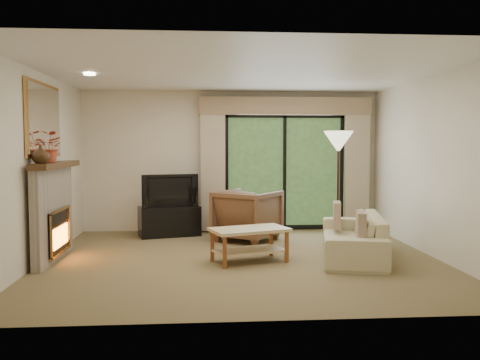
{
  "coord_description": "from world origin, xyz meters",
  "views": [
    {
      "loc": [
        -0.54,
        -7.01,
        1.61
      ],
      "look_at": [
        0.0,
        0.3,
        1.1
      ],
      "focal_mm": 38.0,
      "sensor_mm": 36.0,
      "label": 1
    }
  ],
  "objects": [
    {
      "name": "wall_front",
      "position": [
        0.0,
        -2.5,
        1.3
      ],
      "size": [
        5.0,
        0.0,
        5.0
      ],
      "primitive_type": "plane",
      "rotation": [
        -1.57,
        0.0,
        0.0
      ],
      "color": "beige",
      "rests_on": "ground"
    },
    {
      "name": "vase",
      "position": [
        -2.61,
        -0.34,
        1.49
      ],
      "size": [
        0.29,
        0.29,
        0.24
      ],
      "primitive_type": "imported",
      "rotation": [
        0.0,
        0.0,
        0.29
      ],
      "color": "#3F2815",
      "rests_on": "fireplace"
    },
    {
      "name": "sliding_door",
      "position": [
        1.0,
        2.45,
        1.1
      ],
      "size": [
        2.26,
        0.1,
        2.16
      ],
      "primitive_type": null,
      "color": "black",
      "rests_on": "floor"
    },
    {
      "name": "pillow_far",
      "position": [
        1.54,
        0.67,
        0.52
      ],
      "size": [
        0.2,
        0.42,
        0.41
      ],
      "primitive_type": "cube",
      "rotation": [
        0.0,
        0.0,
        -0.23
      ],
      "color": "brown",
      "rests_on": "sofa"
    },
    {
      "name": "media_console",
      "position": [
        -1.13,
        1.95,
        0.26
      ],
      "size": [
        1.14,
        0.73,
        0.52
      ],
      "primitive_type": "cube",
      "rotation": [
        0.0,
        0.0,
        0.27
      ],
      "color": "black",
      "rests_on": "floor"
    },
    {
      "name": "branches",
      "position": [
        -2.61,
        0.07,
        1.58
      ],
      "size": [
        0.45,
        0.42,
        0.42
      ],
      "primitive_type": "imported",
      "rotation": [
        0.0,
        0.0,
        -0.26
      ],
      "color": "#BA442C",
      "rests_on": "fireplace"
    },
    {
      "name": "wall_back",
      "position": [
        0.0,
        2.5,
        1.3
      ],
      "size": [
        5.0,
        0.0,
        5.0
      ],
      "primitive_type": "plane",
      "rotation": [
        1.57,
        0.0,
        0.0
      ],
      "color": "beige",
      "rests_on": "ground"
    },
    {
      "name": "fireplace",
      "position": [
        -2.63,
        0.2,
        0.69
      ],
      "size": [
        0.24,
        1.7,
        1.37
      ],
      "primitive_type": null,
      "color": "gray",
      "rests_on": "floor"
    },
    {
      "name": "pillow_near",
      "position": [
        1.54,
        -0.53,
        0.52
      ],
      "size": [
        0.2,
        0.42,
        0.41
      ],
      "primitive_type": "cube",
      "rotation": [
        0.0,
        0.0,
        -0.23
      ],
      "color": "brown",
      "rests_on": "sofa"
    },
    {
      "name": "tv",
      "position": [
        -1.13,
        1.95,
        0.81
      ],
      "size": [
        0.99,
        0.39,
        0.57
      ],
      "primitive_type": "imported",
      "rotation": [
        0.0,
        0.0,
        0.27
      ],
      "color": "black",
      "rests_on": "media_console"
    },
    {
      "name": "wall_left",
      "position": [
        -2.75,
        0.0,
        1.3
      ],
      "size": [
        0.0,
        5.0,
        5.0
      ],
      "primitive_type": "plane",
      "rotation": [
        1.57,
        0.0,
        1.57
      ],
      "color": "beige",
      "rests_on": "ground"
    },
    {
      "name": "floor_lamp",
      "position": [
        1.71,
        1.26,
        0.92
      ],
      "size": [
        0.6,
        0.6,
        1.84
      ],
      "primitive_type": null,
      "rotation": [
        0.0,
        0.0,
        0.26
      ],
      "color": "beige",
      "rests_on": "floor"
    },
    {
      "name": "curtain_left",
      "position": [
        -0.35,
        2.34,
        1.2
      ],
      "size": [
        0.45,
        0.18,
        2.35
      ],
      "primitive_type": "cube",
      "color": "tan",
      "rests_on": "floor"
    },
    {
      "name": "curtain_right",
      "position": [
        2.35,
        2.34,
        1.2
      ],
      "size": [
        0.45,
        0.18,
        2.35
      ],
      "primitive_type": "cube",
      "color": "tan",
      "rests_on": "floor"
    },
    {
      "name": "sofa",
      "position": [
        1.61,
        0.07,
        0.3
      ],
      "size": [
        1.26,
        2.21,
        0.61
      ],
      "primitive_type": "imported",
      "rotation": [
        0.0,
        0.0,
        -1.8
      ],
      "color": "#BFB387",
      "rests_on": "floor"
    },
    {
      "name": "ceiling",
      "position": [
        0.0,
        0.0,
        2.6
      ],
      "size": [
        5.5,
        5.5,
        0.0
      ],
      "primitive_type": "plane",
      "rotation": [
        3.14,
        0.0,
        0.0
      ],
      "color": "white",
      "rests_on": "ground"
    },
    {
      "name": "armchair",
      "position": [
        0.21,
        1.41,
        0.43
      ],
      "size": [
        1.3,
        1.31,
        0.86
      ],
      "primitive_type": "imported",
      "rotation": [
        0.0,
        0.0,
        2.52
      ],
      "color": "brown",
      "rests_on": "floor"
    },
    {
      "name": "mirror",
      "position": [
        -2.71,
        0.2,
        1.95
      ],
      "size": [
        0.07,
        1.45,
        1.02
      ],
      "primitive_type": null,
      "color": "#BD8745",
      "rests_on": "wall_left"
    },
    {
      "name": "cornice",
      "position": [
        1.0,
        2.36,
        2.32
      ],
      "size": [
        3.2,
        0.24,
        0.32
      ],
      "primitive_type": "cube",
      "color": "#937657",
      "rests_on": "wall_back"
    },
    {
      "name": "floor",
      "position": [
        0.0,
        0.0,
        0.0
      ],
      "size": [
        5.5,
        5.5,
        0.0
      ],
      "primitive_type": "plane",
      "color": "brown",
      "rests_on": "ground"
    },
    {
      "name": "coffee_table",
      "position": [
        0.1,
        -0.14,
        0.23
      ],
      "size": [
        1.17,
        0.88,
        0.47
      ],
      "primitive_type": null,
      "rotation": [
        0.0,
        0.0,
        0.33
      ],
      "color": "#CEB882",
      "rests_on": "floor"
    },
    {
      "name": "wall_right",
      "position": [
        2.75,
        0.0,
        1.3
      ],
      "size": [
        0.0,
        5.0,
        5.0
      ],
      "primitive_type": "plane",
      "rotation": [
        1.57,
        0.0,
        -1.57
      ],
      "color": "beige",
      "rests_on": "ground"
    }
  ]
}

